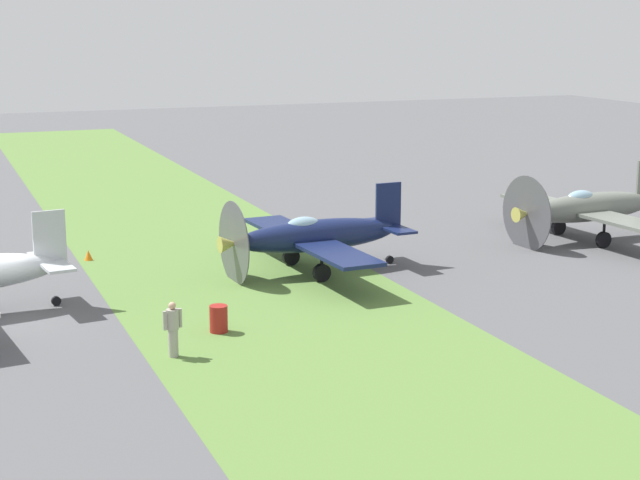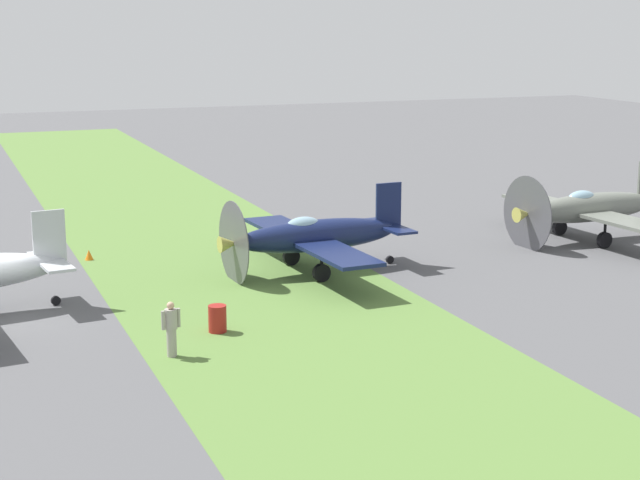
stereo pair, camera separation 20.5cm
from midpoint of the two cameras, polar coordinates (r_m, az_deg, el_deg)
name	(u,v)px [view 2 (the right image)]	position (r m, az deg, el deg)	size (l,w,h in m)	color
grass_verge	(257,293)	(38.09, -3.43, -3.00)	(120.00, 11.00, 0.01)	#567A38
airplane_wingman	(314,236)	(40.79, -0.20, 0.24)	(10.12, 8.01, 3.61)	#141E47
airplane_trail	(589,208)	(48.30, 15.05, 1.77)	(10.41, 8.24, 3.70)	slate
ground_crew_chief	(171,328)	(31.09, -8.20, -4.92)	(0.38, 0.62, 1.73)	#9E998E
fuel_drum	(217,319)	(33.44, -5.63, -4.44)	(0.60, 0.60, 0.90)	maroon
runway_marker_cone	(89,255)	(44.24, -12.77, -0.82)	(0.36, 0.36, 0.44)	orange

